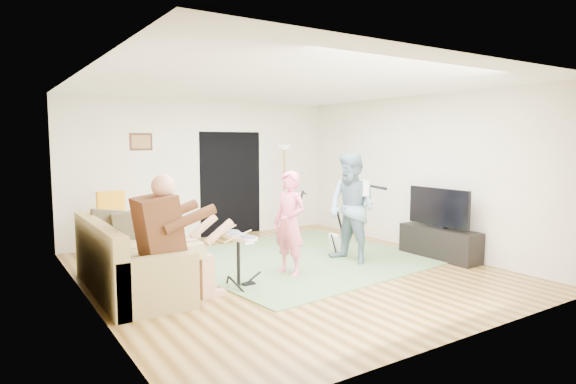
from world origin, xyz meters
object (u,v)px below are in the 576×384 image
object	(u,v)px
guitar_spare	(336,243)
tv_cabinet	(439,243)
guitarist	(352,208)
torchiere_lamp	(284,173)
drum_kit	(239,264)
singer	(290,223)
dining_chair	(116,235)
television	(439,207)
sofa	(123,268)

from	to	relation	value
guitar_spare	tv_cabinet	world-z (taller)	guitar_spare
guitarist	torchiere_lamp	bearing A→B (deg)	162.76
guitarist	guitar_spare	size ratio (longest dim) A/B	2.31
drum_kit	singer	world-z (taller)	singer
singer	dining_chair	xyz separation A→B (m)	(-1.86, 2.29, -0.35)
dining_chair	television	world-z (taller)	television
television	tv_cabinet	bearing A→B (deg)	0.00
drum_kit	torchiere_lamp	size ratio (longest dim) A/B	0.39
guitar_spare	dining_chair	bearing A→B (deg)	150.59
guitarist	guitar_spare	bearing A→B (deg)	161.26
sofa	guitar_spare	bearing A→B (deg)	0.45
torchiere_lamp	dining_chair	world-z (taller)	torchiere_lamp
guitar_spare	guitarist	bearing A→B (deg)	-99.72
tv_cabinet	guitar_spare	bearing A→B (deg)	141.83
guitarist	television	world-z (taller)	guitarist
guitarist	tv_cabinet	distance (m)	1.63
singer	drum_kit	bearing A→B (deg)	-94.85
guitarist	dining_chair	size ratio (longest dim) A/B	1.57
torchiere_lamp	dining_chair	distance (m)	3.53
singer	guitar_spare	distance (m)	1.48
singer	dining_chair	distance (m)	2.97
guitarist	dining_chair	world-z (taller)	guitarist
drum_kit	tv_cabinet	size ratio (longest dim) A/B	0.52
singer	torchiere_lamp	distance (m)	3.05
dining_chair	tv_cabinet	distance (m)	5.27
dining_chair	drum_kit	bearing A→B (deg)	-76.52
television	sofa	bearing A→B (deg)	167.97
drum_kit	dining_chair	distance (m)	2.62
guitarist	television	distance (m)	1.47
sofa	torchiere_lamp	world-z (taller)	torchiere_lamp
tv_cabinet	television	world-z (taller)	television
guitar_spare	television	world-z (taller)	television
drum_kit	sofa	bearing A→B (deg)	153.45
drum_kit	television	bearing A→B (deg)	-6.00
sofa	dining_chair	size ratio (longest dim) A/B	2.05
torchiere_lamp	dining_chair	bearing A→B (deg)	-175.34
sofa	dining_chair	distance (m)	1.83
sofa	tv_cabinet	xyz separation A→B (m)	(4.80, -1.01, -0.05)
guitar_spare	torchiere_lamp	distance (m)	2.31
guitar_spare	television	xyz separation A→B (m)	(1.27, -1.04, 0.63)
television	guitar_spare	bearing A→B (deg)	140.76
tv_cabinet	singer	bearing A→B (deg)	168.71
guitarist	dining_chair	xyz separation A→B (m)	(-3.05, 2.24, -0.47)
drum_kit	singer	bearing A→B (deg)	9.88
torchiere_lamp	tv_cabinet	xyz separation A→B (m)	(1.04, -3.08, -1.01)
drum_kit	dining_chair	bearing A→B (deg)	111.35
guitar_spare	tv_cabinet	size ratio (longest dim) A/B	0.54
singer	dining_chair	bearing A→B (deg)	-155.67
singer	guitar_spare	world-z (taller)	singer
singer	television	bearing A→B (deg)	63.77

